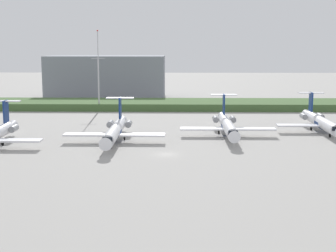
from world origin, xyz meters
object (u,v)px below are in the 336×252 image
(regional_jet_third, at_px, (115,130))
(antenna_mast, at_px, (99,78))
(regional_jet_fifth, at_px, (321,122))
(regional_jet_fourth, at_px, (227,125))

(regional_jet_third, height_order, antenna_mast, antenna_mast)
(regional_jet_fifth, bearing_deg, regional_jet_third, -164.75)
(regional_jet_third, xyz_separation_m, regional_jet_fifth, (50.48, 13.76, 0.00))
(antenna_mast, bearing_deg, regional_jet_fourth, -48.67)
(regional_jet_third, xyz_separation_m, antenna_mast, (-11.65, 51.37, 8.35))
(regional_jet_third, height_order, regional_jet_fourth, same)
(regional_jet_third, xyz_separation_m, regional_jet_fourth, (26.31, 8.21, 0.00))
(regional_jet_fifth, height_order, antenna_mast, antenna_mast)
(regional_jet_fifth, bearing_deg, antenna_mast, 148.81)
(regional_jet_third, distance_m, antenna_mast, 53.33)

